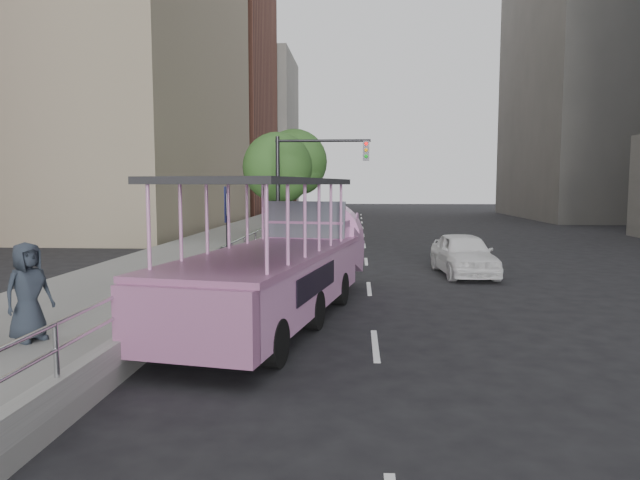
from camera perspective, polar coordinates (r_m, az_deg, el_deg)
ground at (r=13.12m, az=0.86°, el=-8.00°), size 160.00×160.00×0.00m
sidewalk at (r=23.80m, az=-11.85°, el=-1.63°), size 5.50×80.00×0.30m
kerb_wall at (r=15.43m, az=-10.43°, el=-4.22°), size 0.24×30.00×0.36m
guardrail at (r=15.34m, az=-10.47°, el=-1.78°), size 0.07×22.00×0.71m
duck_boat at (r=13.39m, az=-3.66°, el=-2.55°), size 4.03×9.92×3.21m
car at (r=20.10m, az=14.16°, el=-1.35°), size 1.98×4.33×1.44m
pedestrian_far at (r=11.39m, az=-27.16°, el=-4.63°), size 0.91×1.03×1.77m
parking_sign at (r=16.20m, az=-9.23°, el=1.23°), size 0.09×0.68×3.03m
traffic_signal at (r=25.35m, az=-1.55°, el=6.50°), size 4.20×0.32×5.20m
street_tree_near at (r=28.95m, az=-4.09°, el=7.01°), size 3.52×3.52×5.72m
street_tree_far at (r=34.89m, az=-2.41°, el=7.57°), size 3.97×3.97×6.45m
midrise_brick at (r=64.31m, az=-13.55°, el=14.28°), size 18.00×16.00×26.00m
midrise_stone_a at (r=61.70m, az=29.33°, el=16.95°), size 20.00×20.00×32.00m
midrise_stone_b at (r=78.83m, az=-8.58°, el=10.53°), size 16.00×14.00×20.00m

